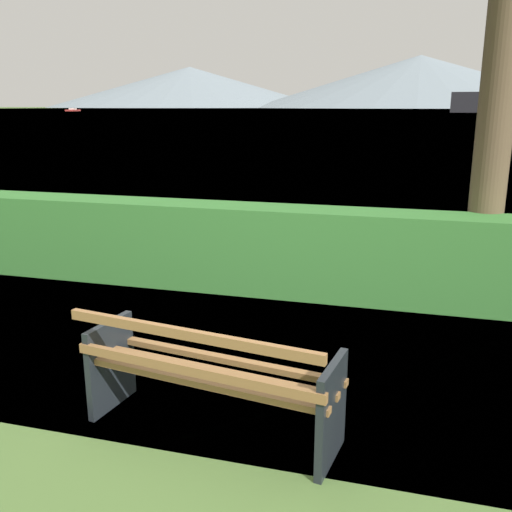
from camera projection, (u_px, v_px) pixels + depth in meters
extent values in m
plane|color=#4C6B33|center=(214.00, 429.00, 3.97)|extent=(1400.00, 1400.00, 0.00)
plane|color=slate|center=(416.00, 110.00, 292.20)|extent=(620.00, 620.00, 0.00)
cube|color=olive|center=(199.00, 383.00, 3.68)|extent=(1.77, 0.32, 0.04)
cube|color=olive|center=(213.00, 371.00, 3.85)|extent=(1.77, 0.32, 0.04)
cube|color=olive|center=(225.00, 359.00, 4.02)|extent=(1.77, 0.32, 0.04)
cube|color=olive|center=(192.00, 371.00, 3.59)|extent=(1.77, 0.30, 0.06)
cube|color=olive|center=(187.00, 334.00, 3.48)|extent=(1.77, 0.30, 0.06)
cube|color=#1E2328|center=(111.00, 364.00, 4.20)|extent=(0.12, 0.51, 0.68)
cube|color=#1E2328|center=(331.00, 413.00, 3.53)|extent=(0.12, 0.51, 0.68)
cube|color=#387A33|center=(301.00, 252.00, 6.69)|extent=(13.56, 0.61, 1.04)
cylinder|color=brown|center=(500.00, 73.00, 6.02)|extent=(0.39, 0.39, 5.06)
cube|color=silver|center=(512.00, 75.00, 176.67)|extent=(18.37, 13.02, 10.12)
cube|color=#B2332D|center=(73.00, 110.00, 221.79)|extent=(4.30, 8.60, 0.64)
cube|color=silver|center=(73.00, 109.00, 221.63)|extent=(2.52, 3.27, 0.56)
cone|color=gray|center=(190.00, 87.00, 621.82)|extent=(305.03, 305.03, 43.08)
cone|color=gray|center=(419.00, 82.00, 542.17)|extent=(326.10, 326.10, 48.63)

